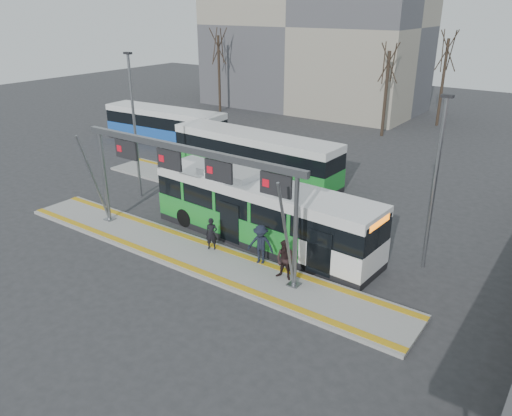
% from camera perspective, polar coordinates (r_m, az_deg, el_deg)
% --- Properties ---
extents(ground, '(120.00, 120.00, 0.00)m').
position_cam_1_polar(ground, '(24.40, -7.18, -5.44)').
color(ground, '#2D2D30').
rests_on(ground, ground).
extents(platform_main, '(22.00, 3.00, 0.15)m').
position_cam_1_polar(platform_main, '(24.36, -7.19, -5.28)').
color(platform_main, gray).
rests_on(platform_main, ground).
extents(platform_second, '(20.00, 3.00, 0.15)m').
position_cam_1_polar(platform_second, '(32.30, -2.92, 2.01)').
color(platform_second, gray).
rests_on(platform_second, ground).
extents(tactile_main, '(22.00, 2.65, 0.02)m').
position_cam_1_polar(tactile_main, '(24.32, -7.19, -5.11)').
color(tactile_main, '#C88F17').
rests_on(tactile_main, platform_main).
extents(tactile_second, '(20.00, 0.35, 0.02)m').
position_cam_1_polar(tactile_second, '(33.12, -1.69, 2.71)').
color(tactile_second, '#C88F17').
rests_on(tactile_second, platform_second).
extents(gantry, '(13.00, 1.68, 5.20)m').
position_cam_1_polar(gantry, '(23.12, -7.90, 4.51)').
color(gantry, slate).
rests_on(gantry, platform_main).
extents(apartment_block, '(24.50, 12.50, 18.40)m').
position_cam_1_polar(apartment_block, '(59.22, 6.69, 20.25)').
color(apartment_block, gray).
rests_on(apartment_block, ground).
extents(hero_bus, '(12.65, 3.37, 3.44)m').
position_cam_1_polar(hero_bus, '(25.02, 0.66, -0.52)').
color(hero_bus, black).
rests_on(hero_bus, ground).
extents(bg_bus_green, '(12.66, 3.09, 3.14)m').
position_cam_1_polar(bg_bus_green, '(34.40, -0.17, 5.92)').
color(bg_bus_green, black).
rests_on(bg_bus_green, ground).
extents(bg_bus_blue, '(11.58, 3.29, 2.98)m').
position_cam_1_polar(bg_bus_blue, '(44.25, -10.35, 9.21)').
color(bg_bus_blue, black).
rests_on(bg_bus_blue, ground).
extents(passenger_a, '(0.70, 0.63, 1.60)m').
position_cam_1_polar(passenger_a, '(24.29, -5.11, -2.97)').
color(passenger_a, black).
rests_on(passenger_a, platform_main).
extents(passenger_b, '(0.94, 0.76, 1.83)m').
position_cam_1_polar(passenger_b, '(21.62, 3.37, -5.97)').
color(passenger_b, black).
rests_on(passenger_b, platform_main).
extents(passenger_c, '(1.38, 1.04, 1.90)m').
position_cam_1_polar(passenger_c, '(22.85, 0.53, -4.18)').
color(passenger_c, black).
rests_on(passenger_c, platform_main).
extents(tree_left, '(1.40, 1.40, 8.47)m').
position_cam_1_polar(tree_left, '(46.55, 14.92, 15.68)').
color(tree_left, '#382B21').
rests_on(tree_left, ground).
extents(tree_mid, '(1.40, 1.40, 9.34)m').
position_cam_1_polar(tree_mid, '(52.38, 20.99, 16.39)').
color(tree_mid, '#382B21').
rests_on(tree_mid, ground).
extents(tree_far, '(1.40, 1.40, 9.18)m').
position_cam_1_polar(tree_far, '(56.26, -4.33, 17.93)').
color(tree_far, '#382B21').
rests_on(tree_far, ground).
extents(lamp_west, '(0.50, 0.25, 8.74)m').
position_cam_1_polar(lamp_west, '(31.03, -13.73, 9.30)').
color(lamp_west, slate).
rests_on(lamp_west, ground).
extents(lamp_east, '(0.50, 0.25, 7.89)m').
position_cam_1_polar(lamp_east, '(22.92, 19.78, 2.90)').
color(lamp_east, slate).
rests_on(lamp_east, ground).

